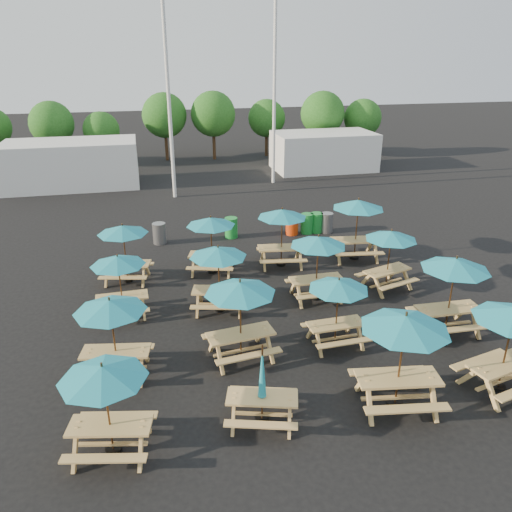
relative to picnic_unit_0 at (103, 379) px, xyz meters
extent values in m
plane|color=black|center=(4.88, 5.96, -1.90)|extent=(120.00, 120.00, 0.00)
cube|color=tan|center=(0.00, 0.00, -1.18)|extent=(1.84, 1.02, 0.06)
cube|color=tan|center=(-0.13, -0.62, -1.46)|extent=(1.75, 0.59, 0.04)
cube|color=tan|center=(0.13, 0.62, -1.46)|extent=(1.75, 0.59, 0.04)
cylinder|color=black|center=(0.00, 0.00, -1.85)|extent=(0.35, 0.35, 0.10)
cylinder|color=brown|center=(0.00, 0.00, -0.79)|extent=(0.04, 0.04, 2.22)
cone|color=teal|center=(0.00, 0.00, 0.15)|extent=(2.16, 2.16, 0.31)
cube|color=tan|center=(0.04, 2.82, -1.17)|extent=(1.86, 1.00, 0.06)
cube|color=tan|center=(-0.08, 2.18, -1.46)|extent=(1.78, 0.56, 0.04)
cube|color=tan|center=(0.16, 3.46, -1.46)|extent=(1.78, 0.56, 0.04)
cylinder|color=black|center=(0.04, 2.82, -1.85)|extent=(0.35, 0.35, 0.10)
cylinder|color=brown|center=(0.04, 2.82, -0.77)|extent=(0.04, 0.04, 2.26)
cone|color=teal|center=(0.04, 2.82, 0.18)|extent=(2.16, 2.16, 0.31)
cube|color=tan|center=(0.14, 6.10, -1.22)|extent=(1.66, 0.69, 0.05)
cube|color=tan|center=(0.15, 5.49, -1.49)|extent=(1.65, 0.28, 0.04)
cube|color=tan|center=(0.12, 6.70, -1.49)|extent=(1.65, 0.28, 0.04)
cylinder|color=black|center=(0.14, 6.10, -1.85)|extent=(0.33, 0.33, 0.09)
cylinder|color=brown|center=(0.14, 6.10, -0.85)|extent=(0.04, 0.04, 2.10)
cone|color=teal|center=(0.14, 6.10, 0.04)|extent=(1.78, 1.78, 0.29)
cube|color=tan|center=(0.25, 8.73, -1.18)|extent=(1.85, 1.06, 0.06)
cube|color=tan|center=(0.11, 8.11, -1.46)|extent=(1.75, 0.63, 0.04)
cube|color=tan|center=(0.40, 9.35, -1.46)|extent=(1.75, 0.63, 0.04)
cylinder|color=black|center=(0.25, 8.73, -1.85)|extent=(0.35, 0.35, 0.10)
cylinder|color=brown|center=(0.25, 8.73, -0.79)|extent=(0.04, 0.04, 2.22)
cone|color=teal|center=(0.25, 8.73, 0.15)|extent=(2.19, 2.19, 0.31)
cube|color=tan|center=(3.35, 0.21, -1.23)|extent=(1.75, 1.07, 0.05)
cube|color=tan|center=(3.18, -0.36, -1.49)|extent=(1.63, 0.68, 0.04)
cube|color=tan|center=(3.52, 0.79, -1.49)|extent=(1.63, 0.68, 0.04)
cylinder|color=black|center=(3.35, 0.21, -1.85)|extent=(0.33, 0.33, 0.09)
cylinder|color=brown|center=(3.35, 0.21, -0.86)|extent=(0.04, 0.04, 2.09)
cone|color=teal|center=(3.35, 0.21, -0.49)|extent=(0.20, 0.20, 1.36)
cube|color=tan|center=(3.39, 2.88, -1.14)|extent=(1.93, 0.96, 0.06)
cube|color=tan|center=(3.48, 2.21, -1.43)|extent=(1.87, 0.50, 0.04)
cube|color=tan|center=(3.30, 3.56, -1.43)|extent=(1.87, 0.50, 0.04)
cylinder|color=black|center=(3.39, 2.88, -1.85)|extent=(0.37, 0.37, 0.10)
cylinder|color=brown|center=(3.39, 2.88, -0.71)|extent=(0.05, 0.05, 2.37)
cone|color=teal|center=(3.39, 2.88, 0.28)|extent=(2.18, 2.18, 0.33)
cube|color=tan|center=(3.25, 5.75, -1.17)|extent=(1.88, 1.10, 0.06)
cube|color=tan|center=(3.09, 5.13, -1.46)|extent=(1.77, 0.68, 0.04)
cube|color=tan|center=(3.41, 6.38, -1.46)|extent=(1.77, 0.68, 0.04)
cylinder|color=black|center=(3.25, 5.75, -1.85)|extent=(0.35, 0.35, 0.10)
cylinder|color=brown|center=(3.25, 5.75, -0.77)|extent=(0.04, 0.04, 2.25)
cone|color=teal|center=(3.25, 5.75, 0.18)|extent=(2.25, 2.25, 0.31)
cube|color=tan|center=(3.45, 8.82, -1.17)|extent=(1.89, 1.16, 0.06)
cube|color=tan|center=(3.27, 8.20, -1.46)|extent=(1.76, 0.74, 0.04)
cube|color=tan|center=(3.64, 9.44, -1.46)|extent=(1.76, 0.74, 0.04)
cylinder|color=black|center=(3.45, 8.82, -1.85)|extent=(0.35, 0.35, 0.10)
cylinder|color=brown|center=(3.45, 8.82, -0.77)|extent=(0.04, 0.04, 2.25)
cone|color=teal|center=(3.45, 8.82, 0.18)|extent=(2.30, 2.30, 0.31)
cube|color=tan|center=(6.63, 0.02, -1.09)|extent=(2.07, 1.06, 0.07)
cube|color=tan|center=(6.52, -0.70, -1.41)|extent=(1.99, 0.57, 0.04)
cube|color=tan|center=(6.74, 0.73, -1.41)|extent=(1.99, 0.57, 0.04)
cylinder|color=black|center=(6.63, 0.02, -1.84)|extent=(0.39, 0.39, 0.11)
cylinder|color=brown|center=(6.63, 0.02, -0.64)|extent=(0.05, 0.05, 2.52)
cone|color=teal|center=(6.63, 0.02, 0.42)|extent=(2.36, 2.36, 0.35)
cube|color=tan|center=(6.21, 2.92, -1.22)|extent=(1.68, 0.71, 0.06)
cube|color=tan|center=(6.23, 2.32, -1.49)|extent=(1.66, 0.30, 0.04)
cube|color=tan|center=(6.18, 3.53, -1.49)|extent=(1.66, 0.30, 0.04)
cylinder|color=black|center=(6.21, 2.92, -1.85)|extent=(0.33, 0.33, 0.09)
cylinder|color=brown|center=(6.21, 2.92, -0.84)|extent=(0.04, 0.04, 2.11)
cone|color=teal|center=(6.21, 2.92, 0.05)|extent=(1.80, 1.80, 0.29)
cube|color=tan|center=(6.63, 5.82, -1.15)|extent=(1.81, 0.71, 0.06)
cube|color=tan|center=(6.63, 5.15, -1.44)|extent=(1.81, 0.25, 0.04)
cube|color=tan|center=(6.63, 6.48, -1.44)|extent=(1.81, 0.25, 0.04)
cylinder|color=black|center=(6.63, 5.82, -1.85)|extent=(0.36, 0.36, 0.10)
cylinder|color=brown|center=(6.63, 5.82, -0.74)|extent=(0.04, 0.04, 2.32)
cone|color=teal|center=(6.63, 5.82, 0.24)|extent=(1.90, 1.90, 0.32)
cube|color=tan|center=(6.24, 8.88, -1.14)|extent=(1.93, 0.97, 0.06)
cube|color=tan|center=(6.15, 8.21, -1.44)|extent=(1.87, 0.51, 0.04)
cube|color=tan|center=(6.34, 9.55, -1.44)|extent=(1.87, 0.51, 0.04)
cylinder|color=black|center=(6.24, 8.88, -1.85)|extent=(0.37, 0.37, 0.10)
cylinder|color=brown|center=(6.24, 8.88, -0.72)|extent=(0.05, 0.05, 2.36)
cone|color=teal|center=(6.24, 8.88, 0.28)|extent=(2.19, 2.19, 0.33)
cube|color=tan|center=(9.51, 0.02, -1.13)|extent=(1.97, 1.11, 0.06)
cube|color=tan|center=(9.36, 0.68, -1.43)|extent=(1.87, 0.66, 0.04)
cylinder|color=black|center=(9.51, 0.02, -1.85)|extent=(0.37, 0.37, 0.10)
cylinder|color=brown|center=(9.51, 0.02, -0.71)|extent=(0.05, 0.05, 2.37)
cube|color=tan|center=(9.79, 2.85, -1.11)|extent=(1.94, 0.81, 0.06)
cube|color=tan|center=(9.77, 2.15, -1.42)|extent=(1.92, 0.33, 0.04)
cube|color=tan|center=(9.81, 3.55, -1.42)|extent=(1.92, 0.33, 0.04)
cylinder|color=black|center=(9.79, 2.85, -1.84)|extent=(0.38, 0.38, 0.11)
cylinder|color=brown|center=(9.79, 2.85, -0.68)|extent=(0.05, 0.05, 2.44)
cone|color=teal|center=(9.79, 2.85, 0.35)|extent=(2.07, 2.07, 0.34)
cube|color=tan|center=(9.38, 6.01, -1.18)|extent=(1.86, 1.14, 0.06)
cube|color=tan|center=(9.56, 5.40, -1.46)|extent=(1.74, 0.72, 0.04)
cube|color=tan|center=(9.20, 6.62, -1.46)|extent=(1.74, 0.72, 0.04)
cylinder|color=black|center=(9.38, 6.01, -1.85)|extent=(0.35, 0.35, 0.10)
cylinder|color=brown|center=(9.38, 6.01, -0.79)|extent=(0.04, 0.04, 2.22)
cone|color=teal|center=(9.38, 6.01, 0.15)|extent=(2.26, 2.26, 0.31)
cube|color=tan|center=(9.39, 8.88, -1.08)|extent=(2.07, 1.03, 0.07)
cube|color=tan|center=(9.29, 8.16, -1.40)|extent=(2.00, 0.54, 0.04)
cube|color=tan|center=(9.49, 9.60, -1.40)|extent=(2.00, 0.54, 0.04)
cylinder|color=black|center=(9.39, 8.88, -1.84)|extent=(0.40, 0.40, 0.11)
cylinder|color=brown|center=(9.39, 8.88, -0.63)|extent=(0.05, 0.05, 2.53)
cone|color=teal|center=(9.39, 8.88, 0.44)|extent=(2.34, 2.34, 0.35)
cylinder|color=gray|center=(1.63, 12.46, -1.43)|extent=(0.58, 0.58, 0.94)
cylinder|color=#198C31|center=(4.88, 12.50, -1.43)|extent=(0.58, 0.58, 0.94)
cylinder|color=red|center=(7.72, 12.27, -1.43)|extent=(0.58, 0.58, 0.94)
cylinder|color=#198C31|center=(8.45, 12.28, -1.43)|extent=(0.58, 0.58, 0.94)
cylinder|color=#198C31|center=(8.92, 12.29, -1.43)|extent=(0.58, 0.58, 0.94)
cylinder|color=gray|center=(9.39, 12.17, -1.43)|extent=(0.58, 0.58, 0.94)
cylinder|color=silver|center=(2.88, 19.96, 4.10)|extent=(0.20, 0.20, 12.00)
cylinder|color=silver|center=(9.38, 21.96, 4.10)|extent=(0.20, 0.20, 12.00)
cube|color=silver|center=(-3.12, 23.96, -0.50)|extent=(8.00, 4.00, 2.80)
cube|color=silver|center=(13.88, 24.96, -0.60)|extent=(7.00, 4.00, 2.60)
cylinder|color=#382314|center=(-4.86, 29.86, -0.83)|extent=(0.24, 0.24, 2.14)
sphere|color=#1E5919|center=(-4.86, 29.86, 1.26)|extent=(3.11, 3.11, 3.11)
cylinder|color=#382314|center=(-1.51, 29.61, -1.01)|extent=(0.24, 0.24, 1.78)
sphere|color=#1E5919|center=(-1.51, 29.61, 0.74)|extent=(2.59, 2.59, 2.59)
cylinder|color=#382314|center=(3.13, 30.67, -0.74)|extent=(0.24, 0.24, 2.31)
sphere|color=#1E5919|center=(3.13, 30.67, 1.52)|extent=(3.36, 3.36, 3.36)
cylinder|color=#382314|center=(6.78, 30.21, -0.72)|extent=(0.24, 0.24, 2.35)
sphere|color=#1E5919|center=(6.78, 30.21, 1.57)|extent=(3.41, 3.41, 3.41)
cylinder|color=#382314|center=(11.10, 30.63, -0.89)|extent=(0.24, 0.24, 2.02)
sphere|color=#1E5919|center=(11.10, 30.63, 1.08)|extent=(2.94, 2.94, 2.94)
cylinder|color=#382314|center=(15.11, 28.85, -0.74)|extent=(0.24, 0.24, 2.32)
sphere|color=#1E5919|center=(15.11, 28.85, 1.54)|extent=(3.38, 3.38, 3.38)
cylinder|color=#382314|center=(18.51, 28.88, -0.88)|extent=(0.24, 0.24, 2.03)
sphere|color=#1E5919|center=(18.51, 28.88, 1.10)|extent=(2.95, 2.95, 2.95)
camera|label=1|loc=(1.12, -8.79, 6.13)|focal=35.00mm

